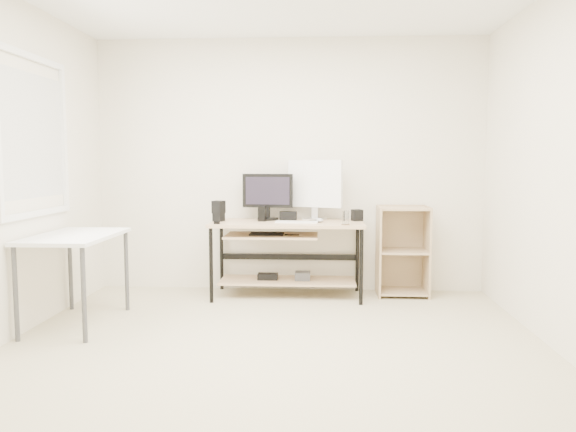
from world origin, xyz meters
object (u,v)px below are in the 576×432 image
at_px(desk, 285,243).
at_px(shelf_unit, 402,250).
at_px(side_table, 75,244).
at_px(white_imac, 315,185).
at_px(audio_controller, 262,214).
at_px(black_monitor, 268,194).

relative_size(desk, shelf_unit, 1.67).
height_order(side_table, white_imac, white_imac).
bearing_deg(audio_controller, desk, 2.81).
distance_m(side_table, white_imac, 2.36).
height_order(black_monitor, white_imac, white_imac).
distance_m(shelf_unit, black_monitor, 1.47).
height_order(side_table, shelf_unit, shelf_unit).
xyz_separation_m(shelf_unit, audio_controller, (-1.40, -0.13, 0.37)).
bearing_deg(shelf_unit, white_imac, 177.43).
distance_m(white_imac, audio_controller, 0.62).
relative_size(desk, white_imac, 2.46).
relative_size(shelf_unit, audio_controller, 5.91).
distance_m(desk, black_monitor, 0.54).
bearing_deg(side_table, white_imac, 32.87).
xyz_separation_m(desk, audio_controller, (-0.23, 0.03, 0.29)).
bearing_deg(white_imac, side_table, -126.79).
bearing_deg(shelf_unit, black_monitor, 179.59).
height_order(white_imac, audio_controller, white_imac).
relative_size(side_table, black_monitor, 1.94).
bearing_deg(audio_controller, black_monitor, 83.41).
height_order(side_table, black_monitor, black_monitor).
bearing_deg(white_imac, desk, -125.60).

